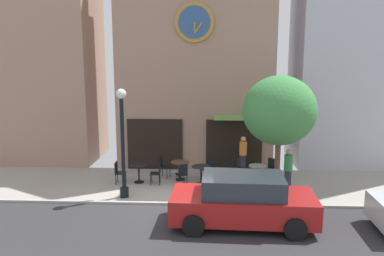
{
  "coord_description": "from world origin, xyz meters",
  "views": [
    {
      "loc": [
        1.11,
        -12.5,
        4.97
      ],
      "look_at": [
        0.41,
        2.2,
        2.31
      ],
      "focal_mm": 35.89,
      "sensor_mm": 36.0,
      "label": 1
    }
  ],
  "objects_px": {
    "cafe_chair_left_end": "(271,167)",
    "street_tree": "(279,111)",
    "pedestrian_green": "(288,170)",
    "cafe_chair_right_end": "(119,171)",
    "cafe_chair_facing_wall": "(157,172)",
    "cafe_chair_by_entrance": "(211,167)",
    "cafe_table_near_curb": "(180,166)",
    "cafe_table_leftmost": "(257,171)",
    "cafe_chair_near_tree": "(182,173)",
    "cafe_chair_outer": "(240,167)",
    "parked_car_red": "(243,201)",
    "cafe_table_center": "(201,171)",
    "cafe_table_center_left": "(139,170)",
    "cafe_chair_under_awning": "(223,173)",
    "street_lamp": "(123,143)",
    "pedestrian_orange": "(243,155)",
    "cafe_chair_near_lamp": "(163,165)"
  },
  "relations": [
    {
      "from": "cafe_chair_left_end",
      "to": "street_tree",
      "type": "bearing_deg",
      "value": -93.33
    },
    {
      "from": "cafe_chair_left_end",
      "to": "pedestrian_green",
      "type": "bearing_deg",
      "value": -74.91
    },
    {
      "from": "street_tree",
      "to": "cafe_chair_right_end",
      "type": "xyz_separation_m",
      "value": [
        -6.08,
        1.22,
        -2.64
      ]
    },
    {
      "from": "cafe_chair_facing_wall",
      "to": "cafe_chair_by_entrance",
      "type": "bearing_deg",
      "value": 19.05
    },
    {
      "from": "cafe_table_near_curb",
      "to": "cafe_chair_by_entrance",
      "type": "height_order",
      "value": "cafe_chair_by_entrance"
    },
    {
      "from": "cafe_table_leftmost",
      "to": "cafe_chair_near_tree",
      "type": "xyz_separation_m",
      "value": [
        -3.0,
        -0.37,
        -0.01
      ]
    },
    {
      "from": "cafe_table_leftmost",
      "to": "cafe_chair_outer",
      "type": "relative_size",
      "value": 0.85
    },
    {
      "from": "cafe_chair_outer",
      "to": "parked_car_red",
      "type": "distance_m",
      "value": 4.47
    },
    {
      "from": "cafe_table_center",
      "to": "cafe_chair_by_entrance",
      "type": "height_order",
      "value": "cafe_chair_by_entrance"
    },
    {
      "from": "cafe_table_center_left",
      "to": "cafe_chair_outer",
      "type": "distance_m",
      "value": 4.19
    },
    {
      "from": "cafe_table_center_left",
      "to": "cafe_chair_under_awning",
      "type": "relative_size",
      "value": 0.84
    },
    {
      "from": "street_lamp",
      "to": "cafe_table_center_left",
      "type": "height_order",
      "value": "street_lamp"
    },
    {
      "from": "cafe_chair_near_tree",
      "to": "pedestrian_orange",
      "type": "bearing_deg",
      "value": 34.26
    },
    {
      "from": "street_lamp",
      "to": "pedestrian_orange",
      "type": "distance_m",
      "value": 5.6
    },
    {
      "from": "cafe_table_leftmost",
      "to": "cafe_chair_left_end",
      "type": "distance_m",
      "value": 0.85
    },
    {
      "from": "cafe_table_center",
      "to": "cafe_chair_near_lamp",
      "type": "bearing_deg",
      "value": 151.3
    },
    {
      "from": "cafe_chair_near_tree",
      "to": "cafe_chair_outer",
      "type": "height_order",
      "value": "same"
    },
    {
      "from": "pedestrian_green",
      "to": "street_lamp",
      "type": "bearing_deg",
      "value": -172.22
    },
    {
      "from": "cafe_chair_right_end",
      "to": "cafe_table_center",
      "type": "bearing_deg",
      "value": 0.93
    },
    {
      "from": "cafe_table_center_left",
      "to": "cafe_chair_by_entrance",
      "type": "distance_m",
      "value": 2.96
    },
    {
      "from": "cafe_table_center",
      "to": "cafe_chair_outer",
      "type": "xyz_separation_m",
      "value": [
        1.61,
        0.75,
        -0.03
      ]
    },
    {
      "from": "cafe_table_near_curb",
      "to": "cafe_chair_outer",
      "type": "relative_size",
      "value": 0.88
    },
    {
      "from": "cafe_table_near_curb",
      "to": "cafe_chair_near_lamp",
      "type": "height_order",
      "value": "cafe_chair_near_lamp"
    },
    {
      "from": "cafe_chair_facing_wall",
      "to": "cafe_chair_outer",
      "type": "bearing_deg",
      "value": 13.44
    },
    {
      "from": "cafe_chair_facing_wall",
      "to": "cafe_table_leftmost",
      "type": "bearing_deg",
      "value": 3.31
    },
    {
      "from": "cafe_table_center_left",
      "to": "cafe_table_near_curb",
      "type": "xyz_separation_m",
      "value": [
        1.66,
        0.43,
        0.05
      ]
    },
    {
      "from": "street_lamp",
      "to": "pedestrian_orange",
      "type": "height_order",
      "value": "street_lamp"
    },
    {
      "from": "cafe_table_center_left",
      "to": "cafe_chair_facing_wall",
      "type": "height_order",
      "value": "cafe_chair_facing_wall"
    },
    {
      "from": "cafe_chair_near_lamp",
      "to": "parked_car_red",
      "type": "bearing_deg",
      "value": -57.03
    },
    {
      "from": "cafe_chair_under_awning",
      "to": "cafe_chair_outer",
      "type": "xyz_separation_m",
      "value": [
        0.74,
        0.87,
        0.0
      ]
    },
    {
      "from": "cafe_table_center",
      "to": "pedestrian_orange",
      "type": "distance_m",
      "value": 2.37
    },
    {
      "from": "cafe_chair_near_tree",
      "to": "cafe_chair_by_entrance",
      "type": "height_order",
      "value": "same"
    },
    {
      "from": "cafe_chair_near_lamp",
      "to": "cafe_table_leftmost",
      "type": "bearing_deg",
      "value": -10.43
    },
    {
      "from": "cafe_chair_near_tree",
      "to": "cafe_table_center",
      "type": "bearing_deg",
      "value": 14.37
    },
    {
      "from": "cafe_chair_near_lamp",
      "to": "cafe_chair_under_awning",
      "type": "bearing_deg",
      "value": -21.99
    },
    {
      "from": "cafe_chair_left_end",
      "to": "pedestrian_orange",
      "type": "distance_m",
      "value": 1.39
    },
    {
      "from": "cafe_chair_right_end",
      "to": "cafe_table_center_left",
      "type": "bearing_deg",
      "value": 14.7
    },
    {
      "from": "cafe_chair_right_end",
      "to": "cafe_chair_by_entrance",
      "type": "relative_size",
      "value": 1.0
    },
    {
      "from": "cafe_table_center_left",
      "to": "cafe_table_center",
      "type": "xyz_separation_m",
      "value": [
        2.53,
        -0.15,
        0.03
      ]
    },
    {
      "from": "street_tree",
      "to": "cafe_chair_by_entrance",
      "type": "xyz_separation_m",
      "value": [
        -2.39,
        1.96,
        -2.64
      ]
    },
    {
      "from": "pedestrian_orange",
      "to": "cafe_chair_by_entrance",
      "type": "bearing_deg",
      "value": -148.97
    },
    {
      "from": "street_tree",
      "to": "pedestrian_green",
      "type": "relative_size",
      "value": 2.64
    },
    {
      "from": "pedestrian_orange",
      "to": "parked_car_red",
      "type": "xyz_separation_m",
      "value": [
        -0.44,
        -5.23,
        -0.1
      ]
    },
    {
      "from": "cafe_chair_near_lamp",
      "to": "pedestrian_orange",
      "type": "distance_m",
      "value": 3.5
    },
    {
      "from": "cafe_table_near_curb",
      "to": "cafe_chair_left_end",
      "type": "relative_size",
      "value": 0.88
    },
    {
      "from": "cafe_table_leftmost",
      "to": "cafe_chair_outer",
      "type": "distance_m",
      "value": 0.86
    },
    {
      "from": "street_lamp",
      "to": "pedestrian_orange",
      "type": "bearing_deg",
      "value": 34.1
    },
    {
      "from": "street_lamp",
      "to": "cafe_table_near_curb",
      "type": "xyz_separation_m",
      "value": [
        1.88,
        2.13,
        -1.43
      ]
    },
    {
      "from": "cafe_table_center_left",
      "to": "cafe_chair_facing_wall",
      "type": "distance_m",
      "value": 0.81
    },
    {
      "from": "cafe_table_center_left",
      "to": "cafe_chair_by_entrance",
      "type": "xyz_separation_m",
      "value": [
        2.91,
        0.53,
        -0.0
      ]
    }
  ]
}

